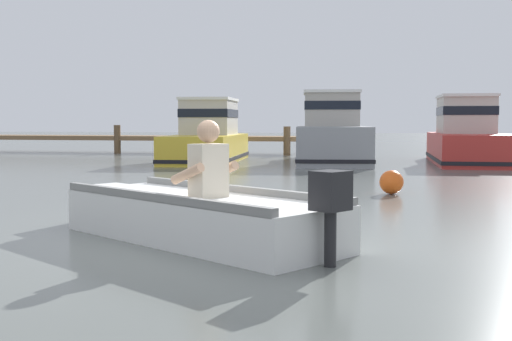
{
  "coord_description": "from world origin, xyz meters",
  "views": [
    {
      "loc": [
        1.53,
        -6.37,
        1.18
      ],
      "look_at": [
        -0.16,
        1.82,
        0.55
      ],
      "focal_mm": 46.26,
      "sensor_mm": 36.0,
      "label": 1
    }
  ],
  "objects_px": {
    "moored_boat_grey": "(331,135)",
    "mooring_buoy": "(392,182)",
    "rowboat_with_person": "(194,215)",
    "moored_boat_red": "(466,138)",
    "moored_boat_yellow": "(208,138)"
  },
  "relations": [
    {
      "from": "moored_boat_grey",
      "to": "mooring_buoy",
      "type": "height_order",
      "value": "moored_boat_grey"
    },
    {
      "from": "rowboat_with_person",
      "to": "mooring_buoy",
      "type": "xyz_separation_m",
      "value": [
        1.91,
        4.59,
        -0.06
      ]
    },
    {
      "from": "moored_boat_red",
      "to": "rowboat_with_person",
      "type": "bearing_deg",
      "value": -106.74
    },
    {
      "from": "rowboat_with_person",
      "to": "mooring_buoy",
      "type": "distance_m",
      "value": 4.97
    },
    {
      "from": "moored_boat_grey",
      "to": "moored_boat_yellow",
      "type": "bearing_deg",
      "value": -174.69
    },
    {
      "from": "moored_boat_yellow",
      "to": "moored_boat_red",
      "type": "xyz_separation_m",
      "value": [
        7.36,
        0.76,
        0.03
      ]
    },
    {
      "from": "moored_boat_yellow",
      "to": "moored_boat_grey",
      "type": "relative_size",
      "value": 0.94
    },
    {
      "from": "moored_boat_yellow",
      "to": "mooring_buoy",
      "type": "height_order",
      "value": "moored_boat_yellow"
    },
    {
      "from": "mooring_buoy",
      "to": "moored_boat_grey",
      "type": "bearing_deg",
      "value": 101.9
    },
    {
      "from": "mooring_buoy",
      "to": "moored_boat_red",
      "type": "bearing_deg",
      "value": 76.57
    },
    {
      "from": "mooring_buoy",
      "to": "moored_boat_yellow",
      "type": "bearing_deg",
      "value": 124.17
    },
    {
      "from": "moored_boat_yellow",
      "to": "mooring_buoy",
      "type": "xyz_separation_m",
      "value": [
        5.31,
        -7.82,
        -0.49
      ]
    },
    {
      "from": "moored_boat_red",
      "to": "mooring_buoy",
      "type": "relative_size",
      "value": 13.65
    },
    {
      "from": "rowboat_with_person",
      "to": "moored_boat_grey",
      "type": "distance_m",
      "value": 12.76
    },
    {
      "from": "rowboat_with_person",
      "to": "moored_boat_red",
      "type": "bearing_deg",
      "value": 73.26
    }
  ]
}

